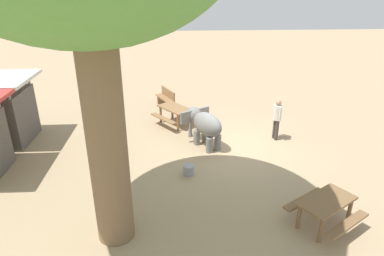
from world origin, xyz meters
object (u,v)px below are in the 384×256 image
Objects in this scene: wooden_bench at (166,98)px; picnic_table_far at (175,112)px; market_stall_white at (3,114)px; feed_bucket at (189,170)px; person_handler at (277,116)px; elephant at (204,124)px; picnic_table_near at (326,206)px.

wooden_bench reaches higher than picnic_table_far.
market_stall_white is 7.51m from feed_bucket.
person_handler is 4.26m from picnic_table_far.
elephant is 4.50m from wooden_bench.
elephant reaches higher than picnic_table_near.
wooden_bench is at bearing -12.51° from elephant.
picnic_table_near is at bearing 179.27° from wooden_bench.
market_stall_white is at bearing 63.32° from picnic_table_far.
person_handler is 1.13× the size of wooden_bench.
picnic_table_far is 6.62m from market_stall_white.
picnic_table_far is at bearing -79.03° from market_stall_white.
picnic_table_near is 11.61m from market_stall_white.
person_handler is 4.50× the size of feed_bucket.
elephant is 0.89× the size of picnic_table_near.
wooden_bench is 0.57× the size of market_stall_white.
market_stall_white reaches higher than elephant.
picnic_table_far is (1.66, 3.90, -0.36)m from person_handler.
picnic_table_far is 4.16m from feed_bucket.
elephant is at bearing 173.82° from wooden_bench.
person_handler reaches higher than elephant.
elephant is 2.86m from person_handler.
person_handler reaches higher than wooden_bench.
picnic_table_near is (-5.13, 0.19, -0.36)m from person_handler.
market_stall_white is at bearing -13.23° from person_handler.
picnic_table_near is at bearing 171.03° from picnic_table_far.
picnic_table_near is 5.74× the size of feed_bucket.
picnic_table_far is (-2.21, -0.40, 0.12)m from wooden_bench.
picnic_table_far is at bearing -94.38° from picnic_table_near.
person_handler is at bearing -114.41° from elephant.
market_stall_white is at bearing -61.58° from picnic_table_near.
market_stall_white is at bearing 52.56° from elephant.
person_handler is 5.14m from picnic_table_near.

